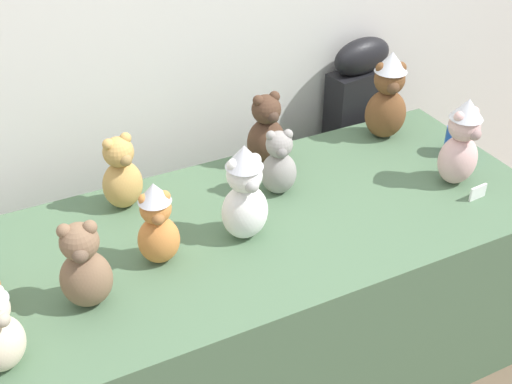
{
  "coord_description": "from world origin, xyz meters",
  "views": [
    {
      "loc": [
        -0.75,
        -1.26,
        1.99
      ],
      "look_at": [
        0.0,
        0.25,
        0.84
      ],
      "focal_mm": 45.82,
      "sensor_mm": 36.0,
      "label": 1
    }
  ],
  "objects_px": {
    "teddy_bear_ash": "(279,164)",
    "teddy_bear_ginger": "(157,224)",
    "display_table": "(256,304)",
    "teddy_bear_honey": "(122,174)",
    "teddy_bear_snow": "(245,194)",
    "teddy_bear_cocoa": "(266,132)",
    "teddy_bear_chestnut": "(388,97)",
    "teddy_bear_blush": "(461,143)",
    "teddy_bear_mocha": "(84,267)",
    "party_cup_blue": "(456,141)",
    "instrument_case": "(353,148)"
  },
  "relations": [
    {
      "from": "teddy_bear_chestnut",
      "to": "party_cup_blue",
      "type": "height_order",
      "value": "teddy_bear_chestnut"
    },
    {
      "from": "teddy_bear_mocha",
      "to": "teddy_bear_ash",
      "type": "bearing_deg",
      "value": 31.7
    },
    {
      "from": "teddy_bear_ash",
      "to": "instrument_case",
      "type": "bearing_deg",
      "value": 51.15
    },
    {
      "from": "teddy_bear_ash",
      "to": "teddy_bear_mocha",
      "type": "bearing_deg",
      "value": -144.31
    },
    {
      "from": "party_cup_blue",
      "to": "teddy_bear_honey",
      "type": "bearing_deg",
      "value": 169.5
    },
    {
      "from": "instrument_case",
      "to": "teddy_bear_honey",
      "type": "bearing_deg",
      "value": -174.92
    },
    {
      "from": "display_table",
      "to": "teddy_bear_honey",
      "type": "bearing_deg",
      "value": 140.95
    },
    {
      "from": "teddy_bear_blush",
      "to": "teddy_bear_chestnut",
      "type": "height_order",
      "value": "teddy_bear_chestnut"
    },
    {
      "from": "display_table",
      "to": "teddy_bear_honey",
      "type": "height_order",
      "value": "teddy_bear_honey"
    },
    {
      "from": "teddy_bear_cocoa",
      "to": "teddy_bear_honey",
      "type": "height_order",
      "value": "teddy_bear_cocoa"
    },
    {
      "from": "teddy_bear_mocha",
      "to": "teddy_bear_ash",
      "type": "distance_m",
      "value": 0.76
    },
    {
      "from": "instrument_case",
      "to": "teddy_bear_snow",
      "type": "xyz_separation_m",
      "value": [
        -0.81,
        -0.59,
        0.36
      ]
    },
    {
      "from": "teddy_bear_cocoa",
      "to": "teddy_bear_blush",
      "type": "xyz_separation_m",
      "value": [
        0.54,
        -0.41,
        0.03
      ]
    },
    {
      "from": "display_table",
      "to": "teddy_bear_mocha",
      "type": "bearing_deg",
      "value": -167.73
    },
    {
      "from": "teddy_bear_cocoa",
      "to": "teddy_bear_snow",
      "type": "bearing_deg",
      "value": -128.83
    },
    {
      "from": "teddy_bear_ash",
      "to": "teddy_bear_cocoa",
      "type": "bearing_deg",
      "value": 91.86
    },
    {
      "from": "teddy_bear_snow",
      "to": "party_cup_blue",
      "type": "height_order",
      "value": "teddy_bear_snow"
    },
    {
      "from": "teddy_bear_honey",
      "to": "teddy_bear_ash",
      "type": "height_order",
      "value": "teddy_bear_honey"
    },
    {
      "from": "teddy_bear_ginger",
      "to": "teddy_bear_snow",
      "type": "xyz_separation_m",
      "value": [
        0.28,
        -0.0,
        0.02
      ]
    },
    {
      "from": "instrument_case",
      "to": "party_cup_blue",
      "type": "bearing_deg",
      "value": -85.52
    },
    {
      "from": "teddy_bear_blush",
      "to": "teddy_bear_snow",
      "type": "height_order",
      "value": "teddy_bear_snow"
    },
    {
      "from": "teddy_bear_ginger",
      "to": "teddy_bear_ash",
      "type": "relative_size",
      "value": 1.14
    },
    {
      "from": "teddy_bear_cocoa",
      "to": "teddy_bear_blush",
      "type": "height_order",
      "value": "teddy_bear_blush"
    },
    {
      "from": "instrument_case",
      "to": "teddy_bear_chestnut",
      "type": "relative_size",
      "value": 2.92
    },
    {
      "from": "display_table",
      "to": "teddy_bear_mocha",
      "type": "relative_size",
      "value": 7.16
    },
    {
      "from": "teddy_bear_chestnut",
      "to": "teddy_bear_ash",
      "type": "height_order",
      "value": "teddy_bear_chestnut"
    },
    {
      "from": "teddy_bear_ginger",
      "to": "teddy_bear_snow",
      "type": "bearing_deg",
      "value": 9.04
    },
    {
      "from": "teddy_bear_chestnut",
      "to": "teddy_bear_honey",
      "type": "bearing_deg",
      "value": -159.06
    },
    {
      "from": "teddy_bear_ash",
      "to": "teddy_bear_snow",
      "type": "relative_size",
      "value": 0.74
    },
    {
      "from": "teddy_bear_ash",
      "to": "teddy_bear_snow",
      "type": "bearing_deg",
      "value": -124.39
    },
    {
      "from": "teddy_bear_ash",
      "to": "teddy_bear_ginger",
      "type": "bearing_deg",
      "value": -144.73
    },
    {
      "from": "teddy_bear_chestnut",
      "to": "teddy_bear_honey",
      "type": "distance_m",
      "value": 1.05
    },
    {
      "from": "teddy_bear_blush",
      "to": "party_cup_blue",
      "type": "height_order",
      "value": "teddy_bear_blush"
    },
    {
      "from": "teddy_bear_cocoa",
      "to": "party_cup_blue",
      "type": "xyz_separation_m",
      "value": [
        0.67,
        -0.26,
        -0.07
      ]
    },
    {
      "from": "teddy_bear_ash",
      "to": "display_table",
      "type": "bearing_deg",
      "value": -123.26
    },
    {
      "from": "instrument_case",
      "to": "teddy_bear_ash",
      "type": "distance_m",
      "value": 0.8
    },
    {
      "from": "instrument_case",
      "to": "teddy_bear_chestnut",
      "type": "xyz_separation_m",
      "value": [
        -0.05,
        -0.26,
        0.37
      ]
    },
    {
      "from": "display_table",
      "to": "teddy_bear_blush",
      "type": "xyz_separation_m",
      "value": [
        0.73,
        -0.09,
        0.52
      ]
    },
    {
      "from": "teddy_bear_blush",
      "to": "teddy_bear_chestnut",
      "type": "xyz_separation_m",
      "value": [
        -0.03,
        0.38,
        0.01
      ]
    },
    {
      "from": "teddy_bear_ash",
      "to": "teddy_bear_chestnut",
      "type": "bearing_deg",
      "value": 32.75
    },
    {
      "from": "teddy_bear_mocha",
      "to": "teddy_bear_chestnut",
      "type": "distance_m",
      "value": 1.34
    },
    {
      "from": "teddy_bear_ginger",
      "to": "party_cup_blue",
      "type": "xyz_separation_m",
      "value": [
        1.2,
        0.1,
        -0.08
      ]
    },
    {
      "from": "teddy_bear_blush",
      "to": "teddy_bear_chestnut",
      "type": "bearing_deg",
      "value": 87.51
    },
    {
      "from": "teddy_bear_blush",
      "to": "teddy_bear_ash",
      "type": "relative_size",
      "value": 1.34
    },
    {
      "from": "teddy_bear_snow",
      "to": "teddy_bear_honey",
      "type": "bearing_deg",
      "value": 130.83
    },
    {
      "from": "teddy_bear_chestnut",
      "to": "teddy_bear_blush",
      "type": "bearing_deg",
      "value": -64.5
    },
    {
      "from": "teddy_bear_chestnut",
      "to": "teddy_bear_snow",
      "type": "relative_size",
      "value": 1.08
    },
    {
      "from": "instrument_case",
      "to": "teddy_bear_ash",
      "type": "height_order",
      "value": "instrument_case"
    },
    {
      "from": "teddy_bear_cocoa",
      "to": "teddy_bear_ash",
      "type": "bearing_deg",
      "value": -107.86
    },
    {
      "from": "display_table",
      "to": "teddy_bear_snow",
      "type": "distance_m",
      "value": 0.52
    }
  ]
}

